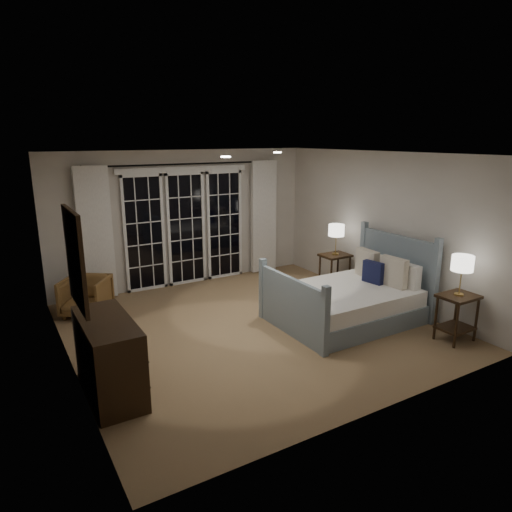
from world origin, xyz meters
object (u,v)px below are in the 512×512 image
nightstand_left (457,311)px  lamp_left (463,264)px  lamp_right (336,231)px  armchair (86,296)px  nightstand_right (335,266)px  dresser (109,357)px  bed (350,300)px

nightstand_left → lamp_left: size_ratio=1.19×
lamp_right → armchair: bearing=166.2°
nightstand_left → armchair: nightstand_left is taller
nightstand_left → lamp_left: lamp_left is taller
nightstand_right → lamp_right: size_ratio=1.21×
nightstand_left → dresser: size_ratio=0.54×
lamp_right → nightstand_left: bearing=-89.8°
armchair → lamp_left: bearing=-5.3°
armchair → dresser: 2.52m
lamp_right → dresser: (-4.39, -1.49, -0.67)m
nightstand_left → nightstand_right: 2.54m
lamp_right → dresser: 4.69m
lamp_left → dresser: size_ratio=0.45×
nightstand_left → bed: bearing=120.1°
nightstand_left → dresser: bearing=166.6°
armchair → nightstand_right: bearing=21.3°
bed → dresser: bed is taller
nightstand_right → armchair: nightstand_right is taller
armchair → dresser: (-0.23, -2.51, 0.12)m
nightstand_right → armchair: bearing=166.2°
dresser → lamp_left: bearing=-13.4°
armchair → lamp_right: bearing=21.3°
nightstand_left → nightstand_right: nightstand_right is taller
lamp_left → nightstand_right: bearing=90.2°
nightstand_right → lamp_left: size_ratio=1.20×
nightstand_left → dresser: dresser is taller
lamp_left → lamp_right: 2.54m
dresser → nightstand_right: bearing=18.7°
bed → lamp_left: bed is taller
lamp_left → lamp_right: size_ratio=1.00×
lamp_right → nightstand_right: bearing=180.0°
bed → dresser: size_ratio=1.74×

